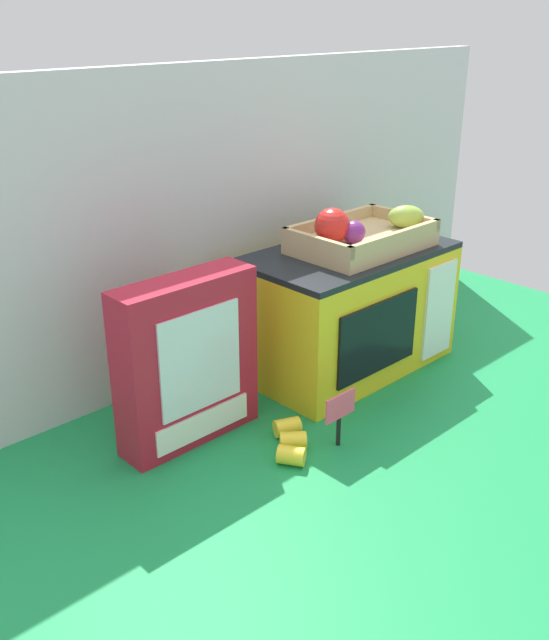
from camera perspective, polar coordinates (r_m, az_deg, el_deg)
ground_plane at (r=1.44m, az=2.55°, el=-5.62°), size 1.70×1.70×0.00m
display_back_panel at (r=1.48m, az=-3.81°, el=7.97°), size 1.61×0.03×0.61m
toy_microwave at (r=1.49m, az=5.74°, el=0.85°), size 0.43×0.25×0.25m
food_groups_crate at (r=1.45m, az=6.80°, el=6.58°), size 0.29×0.18×0.10m
cookie_set_box at (r=1.23m, az=-6.89°, el=-3.25°), size 0.25×0.08×0.30m
price_sign at (r=1.24m, az=5.18°, el=-7.20°), size 0.07×0.01×0.10m
loose_toy_banana at (r=1.25m, az=1.27°, el=-9.49°), size 0.11×0.12×0.03m
loose_toy_apple at (r=1.77m, az=11.71°, el=0.97°), size 0.07×0.07×0.07m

